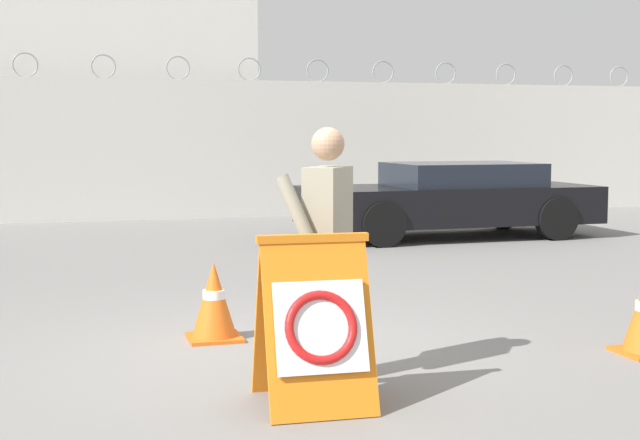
{
  "coord_description": "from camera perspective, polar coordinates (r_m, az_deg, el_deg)",
  "views": [
    {
      "loc": [
        -1.49,
        -6.37,
        1.7
      ],
      "look_at": [
        0.75,
        1.4,
        0.9
      ],
      "focal_mm": 50.0,
      "sensor_mm": 36.0,
      "label": 1
    }
  ],
  "objects": [
    {
      "name": "traffic_cone_mid",
      "position": [
        7.36,
        -6.8,
        -5.17
      ],
      "size": [
        0.43,
        0.43,
        0.64
      ],
      "color": "orange",
      "rests_on": "ground_plane"
    },
    {
      "name": "barricade_sign",
      "position": [
        5.51,
        -0.34,
        -6.52
      ],
      "size": [
        0.7,
        0.75,
        1.08
      ],
      "rotation": [
        0.0,
        0.0,
        -0.04
      ],
      "color": "orange",
      "rests_on": "ground_plane"
    },
    {
      "name": "building_block",
      "position": [
        22.55,
        -16.83,
        6.95
      ],
      "size": [
        8.66,
        7.11,
        4.6
      ],
      "color": "silver",
      "rests_on": "ground_plane"
    },
    {
      "name": "ground_plane",
      "position": [
        6.76,
        -2.87,
        -8.89
      ],
      "size": [
        90.0,
        90.0,
        0.0
      ],
      "primitive_type": "plane",
      "color": "gray"
    },
    {
      "name": "security_guard",
      "position": [
        6.01,
        0.47,
        -1.37
      ],
      "size": [
        0.61,
        0.55,
        1.73
      ],
      "rotation": [
        0.0,
        0.0,
        -2.19
      ],
      "color": "#514C42",
      "rests_on": "ground_plane"
    },
    {
      "name": "parked_car_far_side",
      "position": [
        14.53,
        8.38,
        1.35
      ],
      "size": [
        4.75,
        2.0,
        1.2
      ],
      "rotation": [
        0.0,
        0.0,
        3.16
      ],
      "color": "black",
      "rests_on": "ground_plane"
    },
    {
      "name": "perimeter_wall",
      "position": [
        17.59,
        -11.28,
        4.47
      ],
      "size": [
        36.0,
        0.3,
        3.17
      ],
      "color": "silver",
      "rests_on": "ground_plane"
    }
  ]
}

